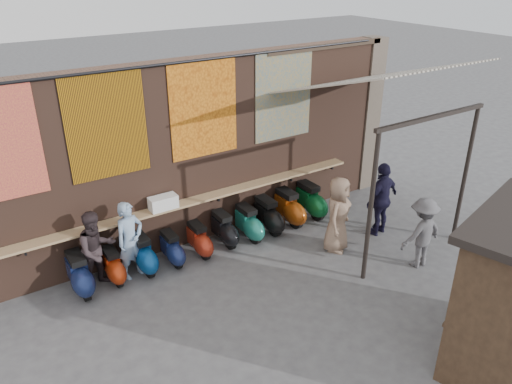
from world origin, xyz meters
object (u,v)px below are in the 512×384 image
(scooter_stool_3, at_px, (172,249))
(diner_right, at_px, (97,250))
(scooter_stool_1, at_px, (113,266))
(diner_left, at_px, (130,240))
(shelf_box, at_px, (163,203))
(scooter_stool_6, at_px, (248,223))
(scooter_stool_5, at_px, (224,229))
(scooter_stool_0, at_px, (79,275))
(scooter_stool_7, at_px, (268,216))
(shopper_grey, at_px, (422,233))
(scooter_stool_9, at_px, (310,201))
(shopper_navy, at_px, (382,199))
(scooter_stool_4, at_px, (199,240))
(scooter_stool_2, at_px, (143,254))
(shopper_tan, at_px, (338,214))
(scooter_stool_8, at_px, (289,208))

(scooter_stool_3, xyz_separation_m, diner_right, (-1.48, 0.03, 0.46))
(scooter_stool_1, height_order, diner_left, diner_left)
(shelf_box, xyz_separation_m, scooter_stool_6, (1.83, -0.35, -0.88))
(scooter_stool_3, relative_size, scooter_stool_6, 0.88)
(scooter_stool_5, relative_size, diner_left, 0.48)
(shelf_box, height_order, scooter_stool_0, shelf_box)
(scooter_stool_7, xyz_separation_m, shopper_grey, (1.81, -2.85, 0.36))
(scooter_stool_6, relative_size, scooter_stool_9, 0.92)
(scooter_stool_1, bearing_deg, shopper_navy, -14.62)
(scooter_stool_4, distance_m, scooter_stool_7, 1.78)
(scooter_stool_4, relative_size, scooter_stool_9, 0.84)
(scooter_stool_7, distance_m, shopper_navy, 2.60)
(scooter_stool_2, relative_size, scooter_stool_9, 0.93)
(scooter_stool_1, relative_size, scooter_stool_3, 1.00)
(scooter_stool_6, height_order, shopper_tan, shopper_tan)
(scooter_stool_3, height_order, scooter_stool_8, scooter_stool_8)
(shelf_box, bearing_deg, scooter_stool_2, -156.98)
(scooter_stool_9, height_order, shopper_navy, shopper_navy)
(scooter_stool_9, bearing_deg, scooter_stool_5, -179.96)
(shelf_box, xyz_separation_m, scooter_stool_7, (2.38, -0.32, -0.86))
(scooter_stool_2, relative_size, scooter_stool_3, 1.14)
(scooter_stool_3, relative_size, scooter_stool_4, 0.97)
(scooter_stool_8, xyz_separation_m, shopper_navy, (1.48, -1.49, 0.45))
(scooter_stool_2, xyz_separation_m, scooter_stool_8, (3.63, -0.01, 0.03))
(scooter_stool_0, distance_m, scooter_stool_4, 2.50)
(scooter_stool_1, bearing_deg, scooter_stool_7, -0.67)
(shelf_box, xyz_separation_m, shopper_navy, (4.48, -1.78, -0.40))
(shelf_box, bearing_deg, diner_left, -160.79)
(shelf_box, xyz_separation_m, scooter_stool_3, (-0.03, -0.33, -0.92))
(scooter_stool_4, xyz_separation_m, scooter_stool_5, (0.65, 0.07, 0.02))
(scooter_stool_7, bearing_deg, shelf_box, 172.29)
(scooter_stool_4, bearing_deg, scooter_stool_8, 1.20)
(diner_right, bearing_deg, shopper_navy, -26.39)
(scooter_stool_5, xyz_separation_m, scooter_stool_8, (1.75, -0.02, 0.04))
(scooter_stool_4, height_order, scooter_stool_9, scooter_stool_9)
(scooter_stool_0, relative_size, scooter_stool_5, 1.08)
(diner_right, xyz_separation_m, shopper_navy, (5.99, -1.48, 0.06))
(scooter_stool_5, height_order, shopper_navy, shopper_navy)
(scooter_stool_6, bearing_deg, shelf_box, 169.16)
(diner_left, bearing_deg, scooter_stool_0, 164.06)
(scooter_stool_8, bearing_deg, scooter_stool_5, 179.29)
(scooter_stool_1, distance_m, scooter_stool_9, 4.93)
(shelf_box, xyz_separation_m, diner_right, (-1.51, -0.30, -0.46))
(scooter_stool_2, relative_size, scooter_stool_8, 0.94)
(shopper_tan, bearing_deg, scooter_stool_5, 110.30)
(scooter_stool_5, xyz_separation_m, shopper_grey, (2.94, -2.91, 0.39))
(scooter_stool_1, xyz_separation_m, scooter_stool_4, (1.85, -0.05, 0.01))
(scooter_stool_0, relative_size, scooter_stool_4, 1.14)
(scooter_stool_5, bearing_deg, scooter_stool_9, 0.04)
(diner_left, bearing_deg, scooter_stool_2, -8.23)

